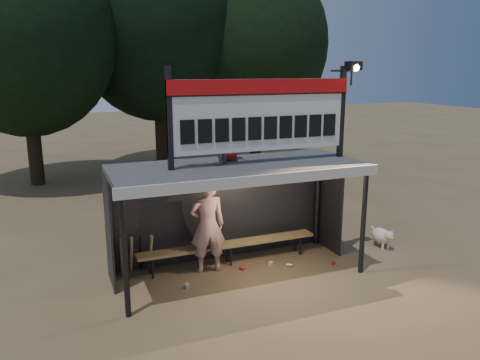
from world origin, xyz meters
name	(u,v)px	position (x,y,z in m)	size (l,w,h in m)	color
ground	(238,273)	(0.00, 0.00, 0.00)	(80.00, 80.00, 0.00)	brown
player	(208,225)	(-0.54, 0.36, 1.01)	(0.74, 0.48, 2.02)	silver
child_a	(217,142)	(-0.38, 0.15, 2.78)	(0.44, 0.35, 0.91)	slate
child_b	(228,134)	(-0.03, 0.49, 2.87)	(0.54, 0.35, 1.11)	#B1221B
dugout_shelter	(234,185)	(0.00, 0.24, 1.85)	(5.10, 2.08, 2.32)	#3B3B3D
scoreboard_assembly	(265,112)	(0.56, -0.01, 3.32)	(4.10, 0.27, 1.99)	black
bench	(229,245)	(0.00, 0.55, 0.43)	(4.00, 0.35, 0.48)	olive
tree_left	(22,28)	(-4.00, 10.00, 5.51)	(6.46, 6.46, 9.27)	black
tree_mid	(157,19)	(1.00, 11.50, 6.17)	(7.22, 7.22, 10.36)	black
tree_right	(256,44)	(5.00, 10.50, 5.19)	(6.08, 6.08, 8.72)	#312316
dog	(382,236)	(3.75, 0.11, 0.28)	(0.36, 0.81, 0.49)	beige
bats	(136,254)	(-1.95, 0.82, 0.43)	(0.69, 0.35, 0.84)	olive
litter	(266,269)	(0.61, -0.08, 0.04)	(3.34, 0.59, 0.08)	#AC301D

